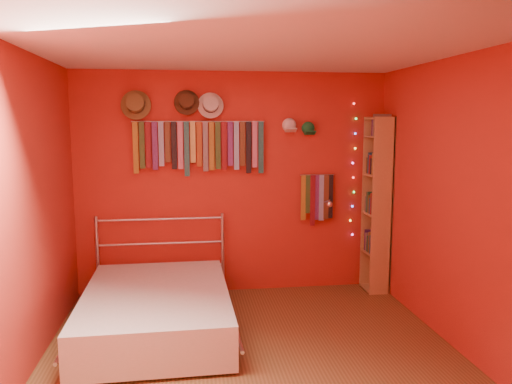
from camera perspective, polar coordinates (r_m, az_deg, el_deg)
name	(u,v)px	position (r m, az deg, el deg)	size (l,w,h in m)	color
ground	(254,360)	(4.33, -0.19, -18.64)	(3.50, 3.50, 0.00)	brown
back_wall	(234,184)	(5.65, -2.58, 0.96)	(3.50, 0.02, 2.50)	maroon
right_wall	(461,206)	(4.51, 22.41, -1.44)	(0.02, 3.50, 2.50)	maroon
left_wall	(21,216)	(4.09, -25.32, -2.54)	(0.02, 3.50, 2.50)	maroon
ceiling	(254,48)	(3.91, -0.21, 16.18)	(3.50, 3.50, 0.02)	white
tie_rack	(200,144)	(5.53, -6.44, 5.44)	(1.45, 0.03, 0.60)	#BABABF
small_tie_rack	(317,197)	(5.78, 7.00, -0.52)	(0.40, 0.03, 0.59)	#BABABF
fedora_olive	(136,104)	(5.52, -13.61, 9.75)	(0.32, 0.17, 0.32)	brown
fedora_brown	(187,102)	(5.50, -7.94, 10.20)	(0.27, 0.15, 0.27)	#422A17
fedora_white	(211,105)	(5.50, -5.20, 9.92)	(0.28, 0.15, 0.28)	beige
cap_white	(289,125)	(5.65, 3.81, 7.60)	(0.17, 0.21, 0.17)	white
cap_green	(308,128)	(5.70, 5.98, 7.24)	(0.16, 0.21, 0.16)	#186E33
fairy_lights	(354,170)	(5.89, 11.08, 2.45)	(0.06, 0.02, 1.55)	#FF3333
reading_lamp	(329,204)	(5.65, 8.29, -1.34)	(0.07, 0.31, 0.09)	#BABABF
bookshelf	(380,204)	(5.87, 13.99, -1.31)	(0.25, 0.34, 2.00)	#A7794B
bed	(157,310)	(4.84, -11.28, -13.04)	(1.43, 1.94, 0.93)	#BABABF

